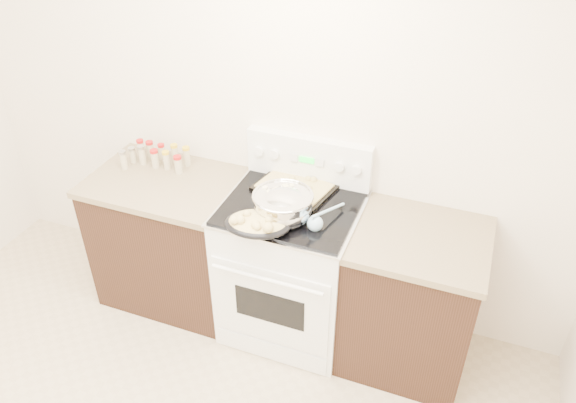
% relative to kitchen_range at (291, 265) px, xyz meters
% --- Properties ---
extents(room_shell, '(4.10, 3.60, 2.75)m').
position_rel_kitchen_range_xyz_m(room_shell, '(-0.35, -1.42, 1.21)').
color(room_shell, white).
rests_on(room_shell, ground).
extents(counter_left, '(0.93, 0.67, 0.92)m').
position_rel_kitchen_range_xyz_m(counter_left, '(-0.83, 0.01, -0.03)').
color(counter_left, black).
rests_on(counter_left, ground).
extents(counter_right, '(0.73, 0.67, 0.92)m').
position_rel_kitchen_range_xyz_m(counter_right, '(0.73, 0.01, -0.03)').
color(counter_right, black).
rests_on(counter_right, ground).
extents(kitchen_range, '(0.78, 0.73, 1.22)m').
position_rel_kitchen_range_xyz_m(kitchen_range, '(0.00, 0.00, 0.00)').
color(kitchen_range, white).
rests_on(kitchen_range, ground).
extents(mixing_bowl, '(0.34, 0.34, 0.19)m').
position_rel_kitchen_range_xyz_m(mixing_bowl, '(-0.00, -0.13, 0.53)').
color(mixing_bowl, silver).
rests_on(mixing_bowl, kitchen_range).
extents(roasting_pan, '(0.40, 0.32, 0.12)m').
position_rel_kitchen_range_xyz_m(roasting_pan, '(-0.08, -0.29, 0.50)').
color(roasting_pan, black).
rests_on(roasting_pan, kitchen_range).
extents(baking_sheet, '(0.49, 0.39, 0.06)m').
position_rel_kitchen_range_xyz_m(baking_sheet, '(-0.04, 0.15, 0.47)').
color(baking_sheet, black).
rests_on(baking_sheet, kitchen_range).
extents(wooden_spoon, '(0.10, 0.24, 0.04)m').
position_rel_kitchen_range_xyz_m(wooden_spoon, '(-0.09, -0.02, 0.46)').
color(wooden_spoon, tan).
rests_on(wooden_spoon, kitchen_range).
extents(blue_ladle, '(0.14, 0.28, 0.11)m').
position_rel_kitchen_range_xyz_m(blue_ladle, '(0.20, -0.15, 0.49)').
color(blue_ladle, '#96C0DF').
rests_on(blue_ladle, kitchen_range).
extents(spice_jars, '(0.39, 0.23, 0.13)m').
position_rel_kitchen_range_xyz_m(spice_jars, '(-0.97, 0.15, 0.49)').
color(spice_jars, '#BFB28C').
rests_on(spice_jars, counter_left).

